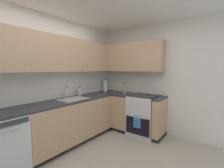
% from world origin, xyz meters
% --- Properties ---
extents(wall_back, '(4.03, 0.05, 2.54)m').
position_xyz_m(wall_back, '(0.00, 1.48, 1.27)').
color(wall_back, silver).
rests_on(wall_back, ground_plane).
extents(wall_right, '(0.05, 3.01, 2.54)m').
position_xyz_m(wall_right, '(1.99, 0.00, 1.27)').
color(wall_right, silver).
rests_on(wall_right, ground_plane).
extents(lower_cabinets_back, '(1.87, 0.62, 0.86)m').
position_xyz_m(lower_cabinets_back, '(0.43, 1.16, 0.44)').
color(lower_cabinets_back, tan).
rests_on(lower_cabinets_back, ground_plane).
extents(countertop_back, '(3.08, 0.60, 0.03)m').
position_xyz_m(countertop_back, '(0.43, 1.15, 0.88)').
color(countertop_back, '#2D2D33').
rests_on(countertop_back, lower_cabinets_back).
extents(lower_cabinets_right, '(0.62, 1.15, 0.86)m').
position_xyz_m(lower_cabinets_right, '(1.67, 0.41, 0.44)').
color(lower_cabinets_right, tan).
rests_on(lower_cabinets_right, ground_plane).
extents(countertop_right, '(0.60, 1.15, 0.03)m').
position_xyz_m(countertop_right, '(1.67, 0.41, 0.88)').
color(countertop_right, '#2D2D33').
rests_on(countertop_right, lower_cabinets_right).
extents(oven_range, '(0.68, 0.62, 1.05)m').
position_xyz_m(oven_range, '(1.68, 0.15, 0.46)').
color(oven_range, silver).
rests_on(oven_range, ground_plane).
extents(upper_cabinets_back, '(2.76, 0.34, 0.67)m').
position_xyz_m(upper_cabinets_back, '(0.27, 1.29, 1.78)').
color(upper_cabinets_back, tan).
extents(upper_cabinets_right, '(0.32, 1.68, 0.67)m').
position_xyz_m(upper_cabinets_right, '(1.81, 0.61, 1.78)').
color(upper_cabinets_right, tan).
extents(sink, '(0.56, 0.40, 0.10)m').
position_xyz_m(sink, '(0.46, 1.12, 0.86)').
color(sink, '#B7B7BC').
rests_on(sink, countertop_back).
extents(faucet, '(0.07, 0.16, 0.24)m').
position_xyz_m(faucet, '(0.46, 1.33, 1.04)').
color(faucet, silver).
rests_on(faucet, countertop_back).
extents(soap_bottle, '(0.06, 0.06, 0.20)m').
position_xyz_m(soap_bottle, '(0.82, 1.33, 0.99)').
color(soap_bottle, silver).
rests_on(soap_bottle, countertop_back).
extents(paper_towel_roll, '(0.11, 0.11, 0.35)m').
position_xyz_m(paper_towel_roll, '(1.71, 1.31, 1.05)').
color(paper_towel_roll, white).
rests_on(paper_towel_roll, countertop_back).
extents(oil_bottle, '(0.08, 0.08, 0.29)m').
position_xyz_m(oil_bottle, '(1.67, 0.66, 1.03)').
color(oil_bottle, '#729E66').
rests_on(oil_bottle, countertop_right).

